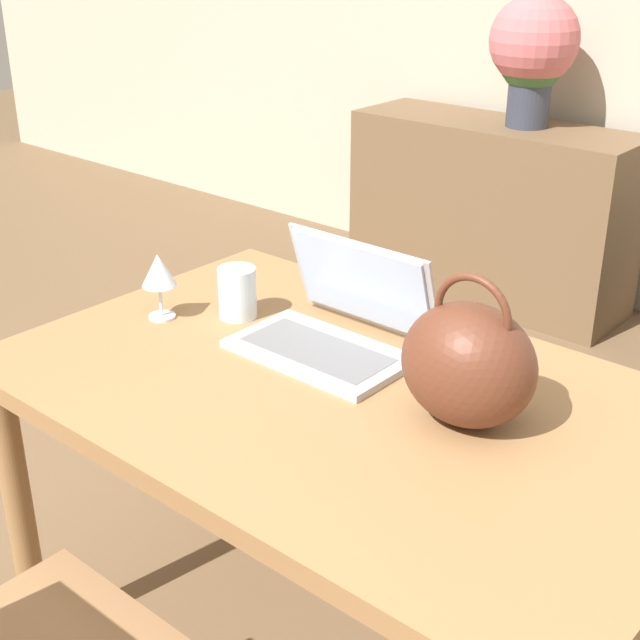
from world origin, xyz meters
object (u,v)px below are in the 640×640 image
(wine_glass, at_px, (159,272))
(flower_vase, at_px, (533,50))
(drinking_glass, at_px, (237,293))
(laptop, at_px, (340,319))
(handbag, at_px, (468,363))

(wine_glass, height_order, flower_vase, flower_vase)
(drinking_glass, relative_size, flower_vase, 0.22)
(laptop, height_order, wine_glass, laptop)
(wine_glass, relative_size, flower_vase, 0.29)
(wine_glass, bearing_deg, flower_vase, 97.55)
(handbag, height_order, flower_vase, flower_vase)
(flower_vase, bearing_deg, wine_glass, -82.45)
(drinking_glass, distance_m, wine_glass, 0.17)
(handbag, bearing_deg, flower_vase, 116.22)
(handbag, bearing_deg, laptop, 166.09)
(drinking_glass, distance_m, handbag, 0.62)
(flower_vase, bearing_deg, handbag, -63.78)
(drinking_glass, height_order, wine_glass, wine_glass)
(drinking_glass, relative_size, handbag, 0.41)
(drinking_glass, xyz_separation_m, handbag, (0.61, -0.05, 0.06))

